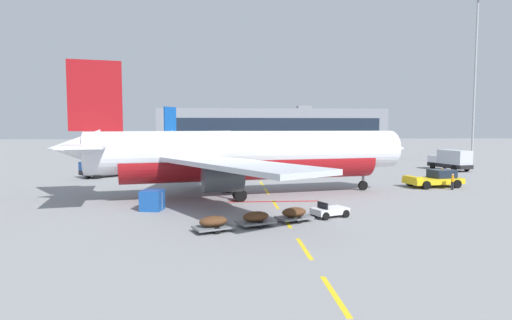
# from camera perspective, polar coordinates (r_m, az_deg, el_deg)

# --- Properties ---
(ground) EXTENTS (400.00, 400.00, 0.00)m
(ground) POSITION_cam_1_polar(r_m,az_deg,el_deg) (60.11, 21.64, -2.07)
(ground) COLOR gray
(apron_paint_markings) EXTENTS (8.00, 92.07, 0.01)m
(apron_paint_markings) POSITION_cam_1_polar(r_m,az_deg,el_deg) (49.41, 0.67, -3.09)
(apron_paint_markings) COLOR yellow
(apron_paint_markings) RESTS_ON ground
(airliner_foreground) EXTENTS (34.62, 33.87, 12.20)m
(airliner_foreground) POSITION_cam_1_polar(r_m,az_deg,el_deg) (39.22, -1.20, 0.75)
(airliner_foreground) COLOR white
(airliner_foreground) RESTS_ON ground
(pushback_tug) EXTENTS (6.40, 3.99, 2.08)m
(pushback_tug) POSITION_cam_1_polar(r_m,az_deg,el_deg) (49.55, 23.51, -2.39)
(pushback_tug) COLOR yellow
(pushback_tug) RESTS_ON ground
(airliner_mid_left) EXTENTS (28.54, 30.39, 11.38)m
(airliner_mid_left) POSITION_cam_1_polar(r_m,az_deg,el_deg) (107.51, -7.57, 2.89)
(airliner_mid_left) COLOR silver
(airliner_mid_left) RESTS_ON ground
(catering_truck) EXTENTS (6.72, 6.57, 3.14)m
(catering_truck) POSITION_cam_1_polar(r_m,az_deg,el_deg) (58.47, -19.56, -0.56)
(catering_truck) COLOR black
(catering_truck) RESTS_ON ground
(fuel_service_truck) EXTENTS (3.95, 7.36, 3.14)m
(fuel_service_truck) POSITION_cam_1_polar(r_m,az_deg,el_deg) (70.09, 25.30, 0.05)
(fuel_service_truck) COLOR black
(fuel_service_truck) RESTS_ON ground
(baggage_train) EXTENTS (11.21, 6.03, 1.14)m
(baggage_train) POSITION_cam_1_polar(r_m,az_deg,el_deg) (28.12, 2.75, -7.74)
(baggage_train) COLOR silver
(baggage_train) RESTS_ON ground
(ground_crew_worker) EXTENTS (0.43, 0.58, 1.70)m
(ground_crew_worker) POSITION_cam_1_polar(r_m,az_deg,el_deg) (47.99, 25.53, -2.58)
(ground_crew_worker) COLOR #232328
(ground_crew_worker) RESTS_ON ground
(uld_cargo_container) EXTENTS (1.85, 1.82, 1.60)m
(uld_cargo_container) POSITION_cam_1_polar(r_m,az_deg,el_deg) (33.59, -14.15, -5.41)
(uld_cargo_container) COLOR #194C9E
(uld_cargo_container) RESTS_ON ground
(apron_light_mast_far) EXTENTS (1.80, 1.80, 30.23)m
(apron_light_mast_far) POSITION_cam_1_polar(r_m,az_deg,el_deg) (86.52, 28.08, 11.81)
(apron_light_mast_far) COLOR slate
(apron_light_mast_far) RESTS_ON ground
(terminal_satellite) EXTENTS (96.24, 22.01, 16.27)m
(terminal_satellite) POSITION_cam_1_polar(r_m,az_deg,el_deg) (181.15, 2.16, 4.68)
(terminal_satellite) COLOR gray
(terminal_satellite) RESTS_ON ground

